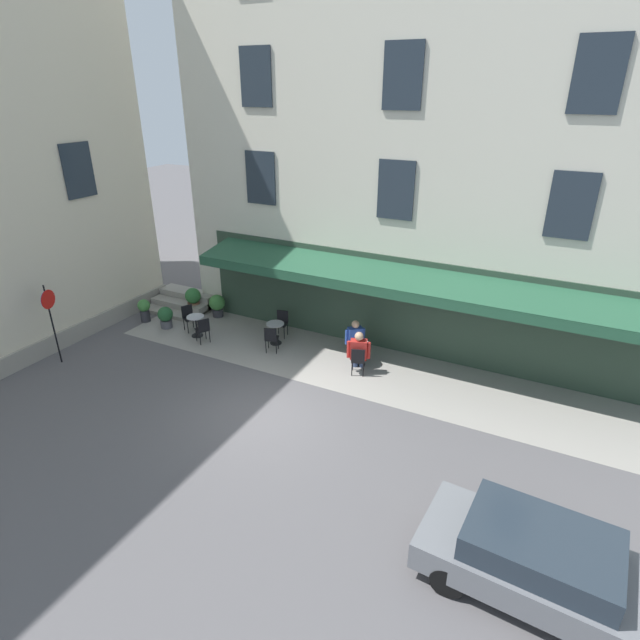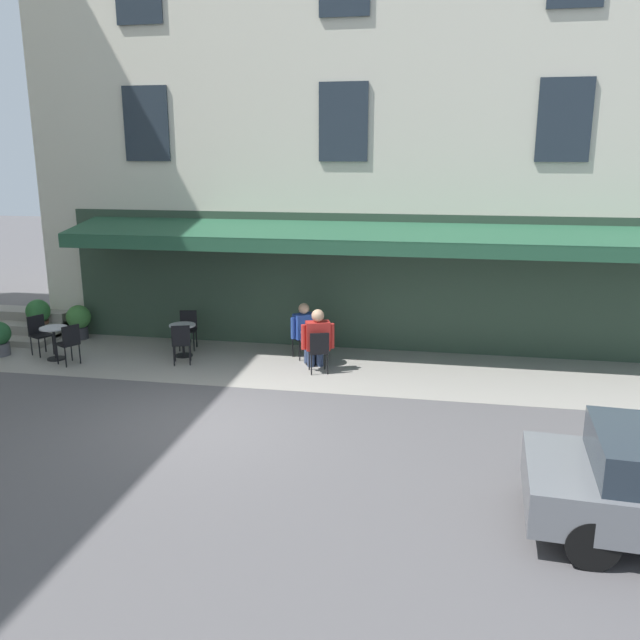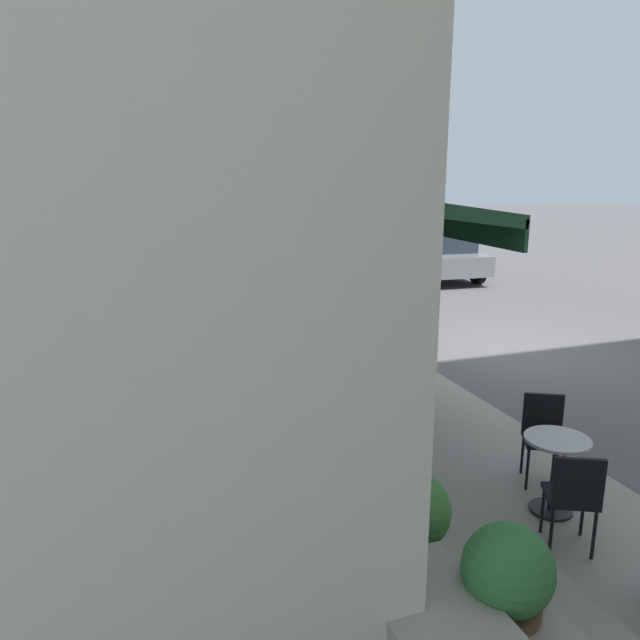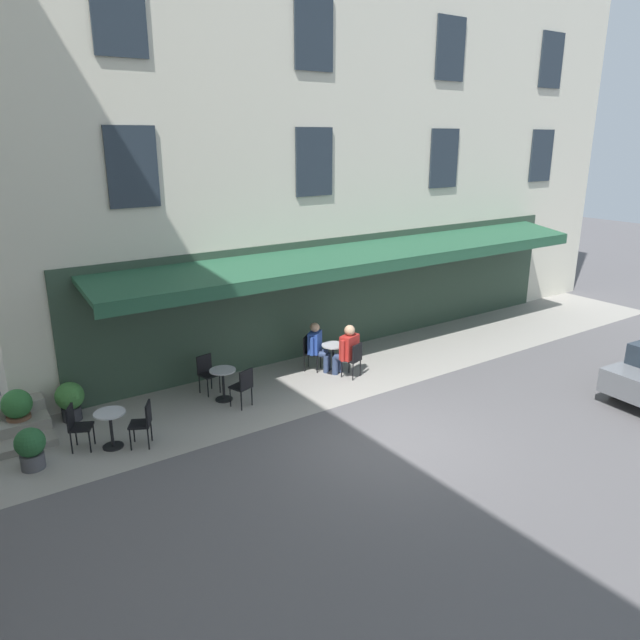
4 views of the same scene
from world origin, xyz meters
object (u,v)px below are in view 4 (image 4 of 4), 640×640
at_px(cafe_chair_black_facing_street, 310,350).
at_px(potted_plant_under_sign, 70,399).
at_px(potted_plant_by_steps, 31,447).
at_px(cafe_table_near_entrance, 111,424).
at_px(cafe_chair_black_kerbside, 354,357).
at_px(seated_companion_in_blue, 318,345).
at_px(potted_plant_entrance_left, 18,411).
at_px(cafe_table_mid_terrace, 333,354).
at_px(cafe_chair_black_under_awning, 207,371).
at_px(cafe_chair_black_by_window, 243,384).
at_px(cafe_table_streetside, 223,380).
at_px(cafe_chair_black_back_row, 144,420).
at_px(seated_patron_in_red, 347,349).
at_px(cafe_chair_black_corner_left, 76,424).

distance_m(cafe_chair_black_facing_street, potted_plant_under_sign, 5.82).
distance_m(potted_plant_under_sign, potted_plant_by_steps, 1.94).
distance_m(cafe_table_near_entrance, cafe_chair_black_kerbside, 6.03).
distance_m(seated_companion_in_blue, potted_plant_by_steps, 7.06).
distance_m(potted_plant_entrance_left, potted_plant_by_steps, 1.51).
bearing_deg(cafe_table_mid_terrace, cafe_chair_black_under_awning, -11.78).
bearing_deg(cafe_chair_black_facing_street, cafe_chair_black_kerbside, 119.58).
bearing_deg(cafe_chair_black_by_window, cafe_table_mid_terrace, -169.10).
xyz_separation_m(cafe_table_near_entrance, potted_plant_by_steps, (1.43, -0.05, -0.06)).
bearing_deg(potted_plant_by_steps, cafe_chair_black_under_awning, -161.84).
xyz_separation_m(cafe_table_streetside, seated_companion_in_blue, (-2.80, -0.27, 0.20)).
xyz_separation_m(cafe_chair_black_kerbside, cafe_chair_black_facing_street, (0.61, -1.08, 0.00)).
bearing_deg(potted_plant_by_steps, potted_plant_entrance_left, -91.13).
bearing_deg(cafe_chair_black_back_row, potted_plant_under_sign, -64.83).
xyz_separation_m(cafe_table_mid_terrace, cafe_chair_black_under_awning, (3.19, -0.67, 0.06)).
distance_m(cafe_table_near_entrance, potted_plant_entrance_left, 2.09).
xyz_separation_m(seated_patron_in_red, potted_plant_by_steps, (7.39, 0.27, -0.29)).
bearing_deg(cafe_chair_black_kerbside, cafe_table_near_entrance, 1.09).
xyz_separation_m(seated_patron_in_red, seated_companion_in_blue, (0.40, -0.71, -0.03)).
relative_size(cafe_chair_black_corner_left, cafe_table_streetside, 1.21).
xyz_separation_m(cafe_chair_black_back_row, cafe_chair_black_kerbside, (-5.48, -0.42, 0.00)).
height_order(cafe_chair_black_by_window, cafe_chair_black_under_awning, same).
bearing_deg(cafe_chair_black_corner_left, seated_patron_in_red, -179.71).
xyz_separation_m(cafe_chair_black_kerbside, potted_plant_by_steps, (7.46, 0.07, -0.12)).
distance_m(cafe_chair_black_kerbside, cafe_chair_black_by_window, 3.07).
distance_m(seated_companion_in_blue, potted_plant_entrance_left, 6.97).
relative_size(cafe_chair_black_kerbside, seated_patron_in_red, 0.67).
bearing_deg(cafe_table_streetside, seated_companion_in_blue, -174.40).
bearing_deg(cafe_table_streetside, potted_plant_entrance_left, -10.84).
height_order(cafe_chair_black_corner_left, cafe_chair_black_kerbside, same).
xyz_separation_m(cafe_table_streetside, seated_patron_in_red, (-3.21, 0.44, 0.23)).
xyz_separation_m(cafe_chair_black_kerbside, cafe_chair_black_by_window, (3.07, -0.05, 0.00)).
distance_m(cafe_table_mid_terrace, potted_plant_under_sign, 6.28).
bearing_deg(cafe_chair_black_by_window, cafe_chair_black_corner_left, -2.06).
bearing_deg(cafe_table_near_entrance, cafe_table_streetside, -164.61).
relative_size(cafe_chair_black_back_row, potted_plant_entrance_left, 0.92).
bearing_deg(cafe_table_streetside, cafe_table_near_entrance, 15.39).
relative_size(cafe_chair_black_back_row, cafe_chair_black_kerbside, 1.00).
bearing_deg(cafe_chair_black_kerbside, potted_plant_by_steps, 0.53).
distance_m(cafe_chair_black_back_row, cafe_table_streetside, 2.44).
xyz_separation_m(potted_plant_entrance_left, potted_plant_by_steps, (0.03, 1.51, -0.12)).
xyz_separation_m(cafe_chair_black_corner_left, potted_plant_under_sign, (-0.19, -1.39, -0.07)).
height_order(cafe_chair_black_corner_left, cafe_chair_black_facing_street, same).
bearing_deg(cafe_chair_black_under_awning, cafe_chair_black_facing_street, 176.29).
bearing_deg(cafe_table_near_entrance, seated_patron_in_red, -176.92).
relative_size(cafe_chair_black_under_awning, potted_plant_under_sign, 1.06).
bearing_deg(cafe_chair_black_under_awning, cafe_table_streetside, 100.93).
height_order(cafe_chair_black_kerbside, cafe_chair_black_under_awning, same).
height_order(cafe_table_mid_terrace, cafe_chair_black_by_window, cafe_chair_black_by_window).
xyz_separation_m(cafe_chair_black_corner_left, cafe_chair_black_by_window, (-3.52, 0.13, 0.00)).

